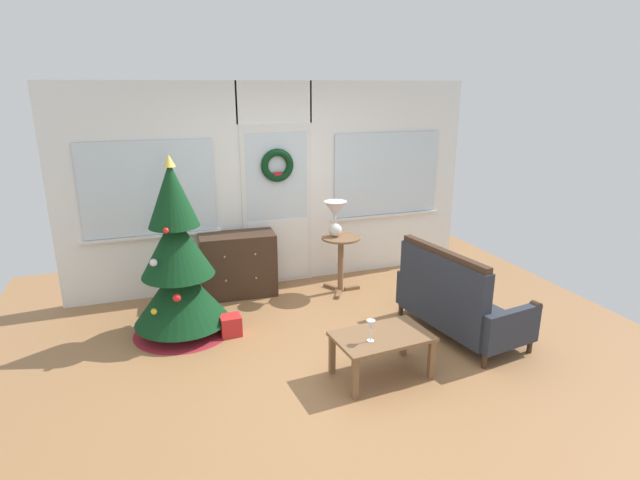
% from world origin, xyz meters
% --- Properties ---
extents(ground_plane, '(6.76, 6.76, 0.00)m').
position_xyz_m(ground_plane, '(0.00, 0.00, 0.00)').
color(ground_plane, '#996B42').
extents(back_wall_with_door, '(5.20, 0.19, 2.55)m').
position_xyz_m(back_wall_with_door, '(0.00, 2.08, 1.28)').
color(back_wall_with_door, white).
rests_on(back_wall_with_door, ground).
extents(christmas_tree, '(1.03, 1.03, 1.87)m').
position_xyz_m(christmas_tree, '(-1.33, 0.99, 0.70)').
color(christmas_tree, '#4C331E').
rests_on(christmas_tree, ground).
extents(dresser_cabinet, '(0.92, 0.48, 0.78)m').
position_xyz_m(dresser_cabinet, '(-0.57, 1.79, 0.39)').
color(dresser_cabinet, '#3D281C').
rests_on(dresser_cabinet, ground).
extents(settee_sofa, '(0.89, 1.48, 0.96)m').
position_xyz_m(settee_sofa, '(1.32, -0.01, 0.38)').
color(settee_sofa, '#3D281C').
rests_on(settee_sofa, ground).
extents(side_table, '(0.50, 0.48, 0.72)m').
position_xyz_m(side_table, '(0.64, 1.46, 0.51)').
color(side_table, brown).
rests_on(side_table, ground).
extents(table_lamp, '(0.28, 0.28, 0.44)m').
position_xyz_m(table_lamp, '(0.58, 1.50, 1.00)').
color(table_lamp, silver).
rests_on(table_lamp, side_table).
extents(coffee_table, '(0.88, 0.59, 0.40)m').
position_xyz_m(coffee_table, '(0.27, -0.47, 0.34)').
color(coffee_table, brown).
rests_on(coffee_table, ground).
extents(wine_glass, '(0.08, 0.08, 0.20)m').
position_xyz_m(wine_glass, '(0.12, -0.54, 0.54)').
color(wine_glass, silver).
rests_on(wine_glass, coffee_table).
extents(gift_box, '(0.21, 0.19, 0.21)m').
position_xyz_m(gift_box, '(-0.86, 0.75, 0.11)').
color(gift_box, red).
rests_on(gift_box, ground).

